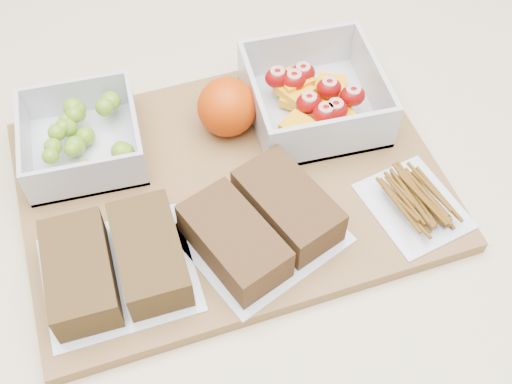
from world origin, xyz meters
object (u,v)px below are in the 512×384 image
cutting_board (232,185)px  pretzel_bag (416,200)px  fruit_container (314,98)px  sandwich_bag_center (261,224)px  orange (227,107)px  sandwich_bag_left (115,264)px  grape_container (84,138)px

cutting_board → pretzel_bag: bearing=-28.7°
fruit_container → sandwich_bag_center: 0.17m
orange → sandwich_bag_left: (-0.14, -0.15, -0.01)m
sandwich_bag_center → pretzel_bag: size_ratio=1.50×
cutting_board → pretzel_bag: 0.19m
fruit_container → pretzel_bag: bearing=-67.2°
orange → pretzel_bag: 0.21m
cutting_board → orange: orange is taller
fruit_container → orange: size_ratio=2.18×
grape_container → sandwich_bag_center: bearing=-43.8°
grape_container → pretzel_bag: (0.31, -0.15, -0.01)m
cutting_board → fruit_container: bearing=28.5°
sandwich_bag_center → fruit_container: bearing=56.4°
sandwich_bag_left → sandwich_bag_center: bearing=4.2°
fruit_container → sandwich_bag_left: fruit_container is taller
grape_container → sandwich_bag_left: size_ratio=0.81×
cutting_board → pretzel_bag: size_ratio=3.58×
orange → sandwich_bag_left: orange is taller
sandwich_bag_left → grape_container: bearing=95.3°
sandwich_bag_left → pretzel_bag: bearing=1.3°
cutting_board → sandwich_bag_left: 0.15m
cutting_board → sandwich_bag_center: sandwich_bag_center is taller
orange → pretzel_bag: orange is taller
orange → sandwich_bag_left: size_ratio=0.43×
grape_container → fruit_container: 0.25m
orange → cutting_board: bearing=-99.7°
fruit_container → pretzel_bag: 0.16m
sandwich_bag_left → pretzel_bag: sandwich_bag_left is taller
fruit_container → sandwich_bag_left: bearing=-146.8°
grape_container → cutting_board: bearing=-28.2°
grape_container → fruit_container: fruit_container is taller
cutting_board → grape_container: size_ratio=3.55×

